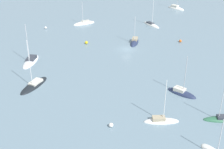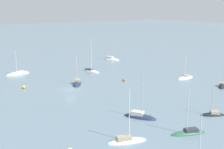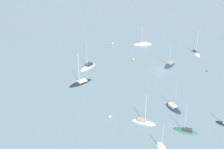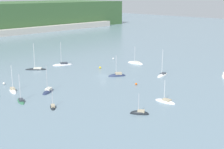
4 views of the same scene
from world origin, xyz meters
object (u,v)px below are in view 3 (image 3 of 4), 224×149
at_px(sailboat_9, 88,67).
at_px(mooring_buoy_3, 113,44).
at_px(sailboat_7, 143,44).
at_px(sailboat_4, 195,53).
at_px(sailboat_10, 143,122).
at_px(sailboat_8, 170,66).
at_px(mooring_buoy_2, 133,60).
at_px(sailboat_3, 185,131).
at_px(sailboat_6, 81,83).
at_px(mooring_buoy_1, 110,117).
at_px(mooring_buoy_0, 207,70).
at_px(sailboat_12, 173,108).

relative_size(sailboat_9, mooring_buoy_3, 13.55).
bearing_deg(sailboat_7, sailboat_4, 148.23).
distance_m(sailboat_7, sailboat_10, 59.46).
height_order(sailboat_4, sailboat_8, sailboat_4).
bearing_deg(mooring_buoy_2, sailboat_8, -106.26).
distance_m(sailboat_3, sailboat_6, 39.69).
relative_size(sailboat_6, sailboat_10, 1.24).
bearing_deg(sailboat_8, mooring_buoy_2, -73.10).
distance_m(sailboat_9, mooring_buoy_1, 34.42).
xyz_separation_m(sailboat_6, mooring_buoy_2, (19.90, -17.61, 0.35)).
height_order(sailboat_6, mooring_buoy_0, sailboat_6).
bearing_deg(sailboat_12, sailboat_7, 156.88).
bearing_deg(mooring_buoy_3, sailboat_8, -133.09).
xyz_separation_m(sailboat_4, mooring_buoy_0, (-16.99, -1.15, 0.31)).
bearing_deg(sailboat_4, sailboat_3, -24.46).
xyz_separation_m(mooring_buoy_0, mooring_buoy_3, (25.39, 35.69, 0.01)).
relative_size(sailboat_3, sailboat_10, 0.93).
height_order(sailboat_8, mooring_buoy_2, sailboat_8).
bearing_deg(mooring_buoy_2, sailboat_9, 112.58).
distance_m(sailboat_4, mooring_buoy_0, 17.04).
height_order(sailboat_6, sailboat_7, sailboat_6).
relative_size(sailboat_8, mooring_buoy_0, 11.44).
height_order(sailboat_3, sailboat_12, sailboat_12).
bearing_deg(sailboat_12, sailboat_3, -21.03).
distance_m(sailboat_3, mooring_buoy_1, 20.48).
bearing_deg(mooring_buoy_1, sailboat_4, -33.22).
height_order(sailboat_3, sailboat_9, sailboat_9).
bearing_deg(sailboat_3, mooring_buoy_2, -52.98).
bearing_deg(sailboat_8, sailboat_3, 32.87).
bearing_deg(mooring_buoy_0, sailboat_7, 40.61).
bearing_deg(mooring_buoy_2, mooring_buoy_1, 170.75).
xyz_separation_m(sailboat_12, mooring_buoy_1, (-5.87, 17.98, 0.29)).
bearing_deg(mooring_buoy_2, sailboat_4, -70.71).
bearing_deg(sailboat_4, sailboat_12, -29.82).
distance_m(sailboat_4, mooring_buoy_2, 26.93).
bearing_deg(mooring_buoy_3, mooring_buoy_2, -152.20).
distance_m(mooring_buoy_0, mooring_buoy_1, 45.82).
bearing_deg(sailboat_7, sailboat_6, 51.51).
bearing_deg(sailboat_9, sailboat_6, 24.11).
bearing_deg(sailboat_7, sailboat_3, 89.78).
distance_m(sailboat_10, mooring_buoy_1, 9.35).
distance_m(sailboat_10, sailboat_12, 11.55).
height_order(sailboat_9, sailboat_10, sailboat_9).
xyz_separation_m(sailboat_3, sailboat_10, (3.23, 10.69, 0.01)).
distance_m(sailboat_6, sailboat_9, 12.94).
bearing_deg(sailboat_3, sailboat_4, -82.32).
height_order(sailboat_4, sailboat_10, sailboat_4).
bearing_deg(sailboat_4, sailboat_10, -36.09).
distance_m(sailboat_7, sailboat_8, 23.89).
bearing_deg(sailboat_9, sailboat_10, 57.21).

